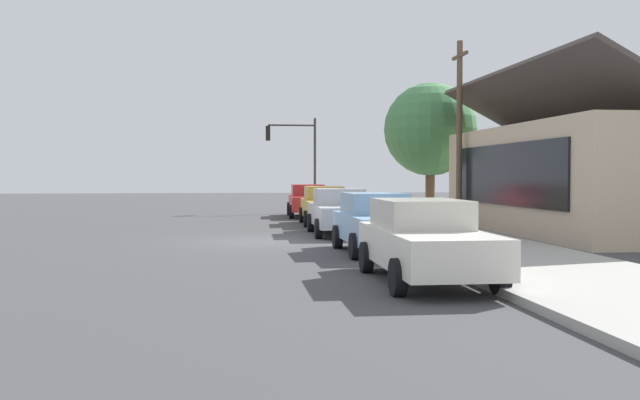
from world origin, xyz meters
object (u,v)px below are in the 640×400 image
traffic_light_main (296,149)px  utility_pole_wooden (459,129)px  car_mustard (324,205)px  shade_tree (430,130)px  car_cherry (308,200)px  fire_hydrant_red (353,211)px  car_ivory (425,240)px  car_skyblue (377,222)px  car_silver (340,211)px

traffic_light_main → utility_pole_wooden: 12.74m
car_mustard → shade_tree: bearing=123.7°
car_cherry → car_mustard: 5.58m
car_mustard → utility_pole_wooden: utility_pole_wooden is taller
utility_pole_wooden → car_mustard: bearing=-104.1°
traffic_light_main → fire_hydrant_red: traffic_light_main is taller
car_ivory → fire_hydrant_red: (-17.16, 1.49, -0.32)m
shade_tree → utility_pole_wooden: (4.77, -0.12, -0.27)m
car_cherry → car_skyblue: same height
car_ivory → utility_pole_wooden: bearing=160.2°
car_cherry → fire_hydrant_red: (4.73, 1.47, -0.32)m
car_silver → utility_pole_wooden: bearing=126.1°
traffic_light_main → fire_hydrant_red: (9.22, 1.66, -2.99)m
car_mustard → utility_pole_wooden: (1.34, 5.36, 3.11)m
car_cherry → car_mustard: same height
car_silver → fire_hydrant_red: 6.18m
fire_hydrant_red → utility_pole_wooden: bearing=61.3°
car_cherry → car_silver: 10.72m
shade_tree → fire_hydrant_red: shade_tree is taller
car_skyblue → fire_hydrant_red: 12.02m
car_silver → utility_pole_wooden: (-3.80, 5.48, 3.11)m
car_silver → fire_hydrant_red: (-5.99, 1.48, -0.32)m
fire_hydrant_red → shade_tree: bearing=122.0°
fire_hydrant_red → car_cherry: bearing=-162.8°
car_cherry → fire_hydrant_red: 4.96m
car_cherry → car_ivory: bearing=2.5°
fire_hydrant_red → car_skyblue: bearing=-6.6°
car_cherry → car_silver: (10.72, -0.01, 0.00)m
car_ivory → utility_pole_wooden: utility_pole_wooden is taller
car_mustard → utility_pole_wooden: bearing=77.7°
traffic_light_main → utility_pole_wooden: size_ratio=0.69×
car_cherry → car_silver: same height
car_mustard → utility_pole_wooden: 6.35m
car_cherry → car_skyblue: 16.67m
car_mustard → fire_hydrant_red: bearing=123.5°
utility_pole_wooden → shade_tree: bearing=178.5°
car_skyblue → utility_pole_wooden: (-9.75, 5.39, 3.12)m
car_cherry → shade_tree: shade_tree is taller
car_mustard → car_skyblue: 11.09m
car_mustard → car_skyblue: same height
car_silver → car_skyblue: size_ratio=1.09×
car_mustard → shade_tree: size_ratio=0.71×
car_silver → fire_hydrant_red: car_silver is taller
car_cherry → traffic_light_main: (-4.49, -0.19, 2.68)m
car_skyblue → shade_tree: (-14.52, 5.51, 3.38)m
car_mustard → car_ivory: bearing=1.3°
car_cherry → car_mustard: bearing=3.7°
car_cherry → traffic_light_main: 5.23m
car_cherry → car_mustard: size_ratio=1.07×
car_silver → car_ivory: 11.18m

